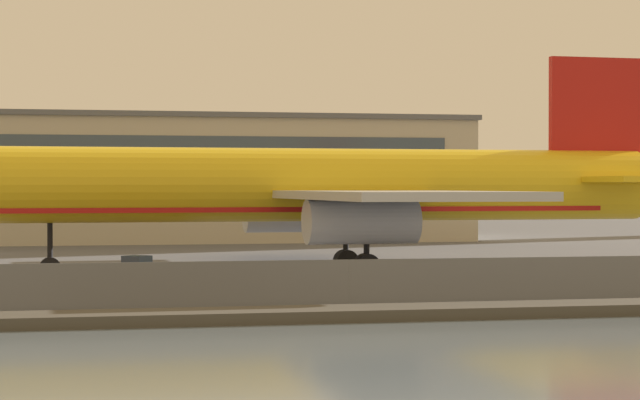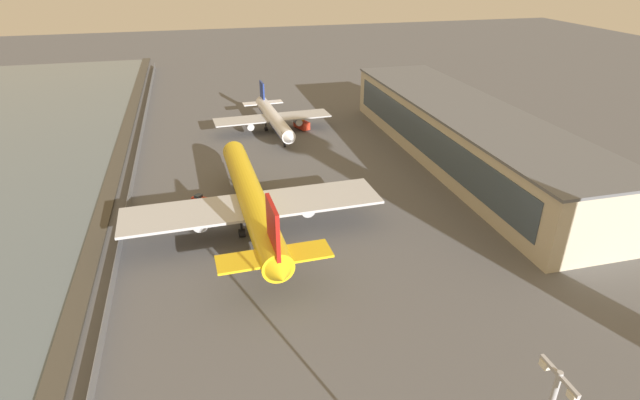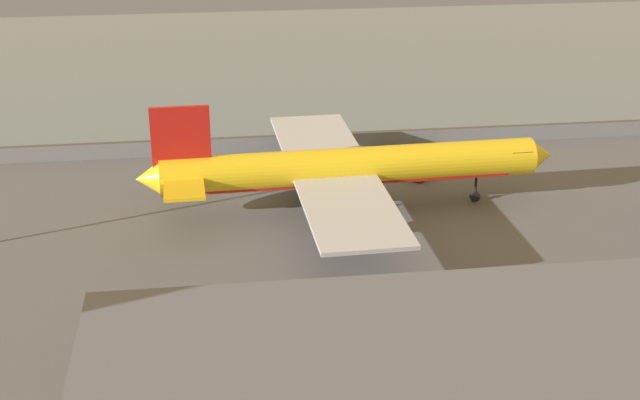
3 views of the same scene
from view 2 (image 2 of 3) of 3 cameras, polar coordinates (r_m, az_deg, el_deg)
The scene contains 8 objects.
ground_plane at distance 91.83m, azimuth -11.57°, elevation -2.54°, with size 500.00×500.00×0.00m, color #565659.
shoreline_seawall at distance 93.62m, azimuth -24.18°, elevation -3.75°, with size 320.00×3.00×0.50m.
perimeter_fence at distance 92.41m, azimuth -21.55°, elevation -3.01°, with size 280.00×0.10×2.23m.
cargo_jet_yellow at distance 86.60m, azimuth -7.78°, elevation -0.01°, with size 51.23×44.06×14.30m.
passenger_jet_white at distance 134.98m, azimuth -5.36°, elevation 9.34°, with size 36.56×31.42×10.52m.
baggage_tug at distance 98.98m, azimuth -13.54°, elevation 0.01°, with size 3.36×3.43×1.80m.
ops_van at distance 138.06m, azimuth -2.14°, elevation 8.64°, with size 5.61×3.80×2.48m.
terminal_building at distance 119.11m, azimuth 16.19°, elevation 7.18°, with size 89.59×20.75×12.66m.
Camera 2 is at (80.58, -1.59, 44.01)m, focal length 28.00 mm.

